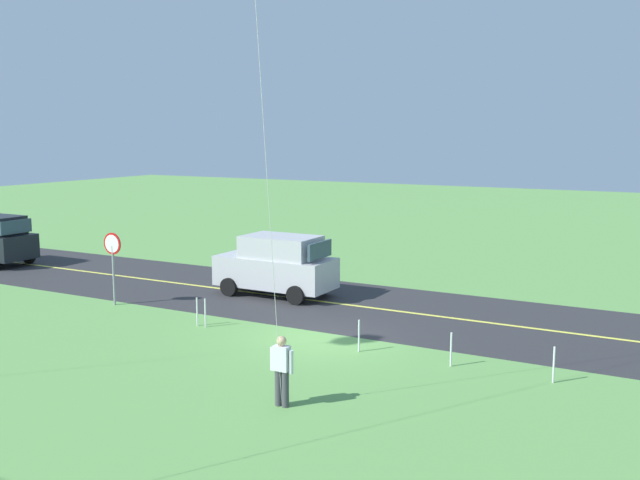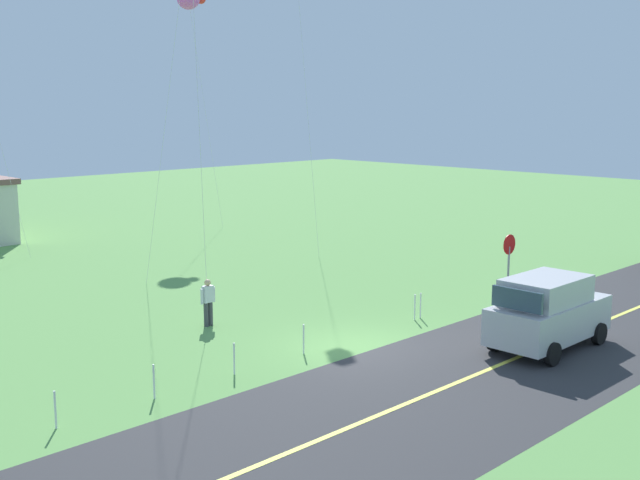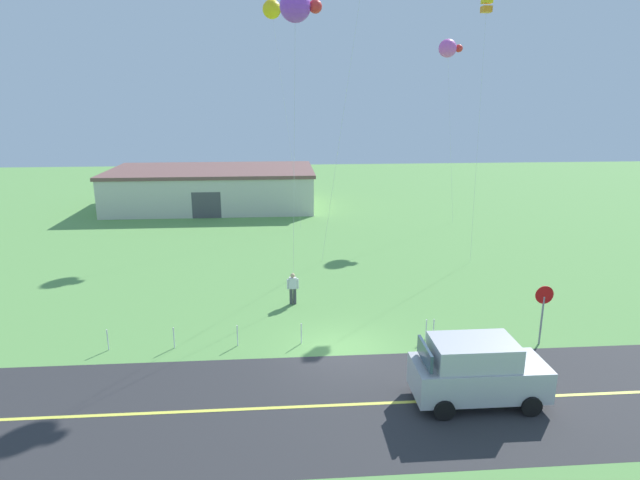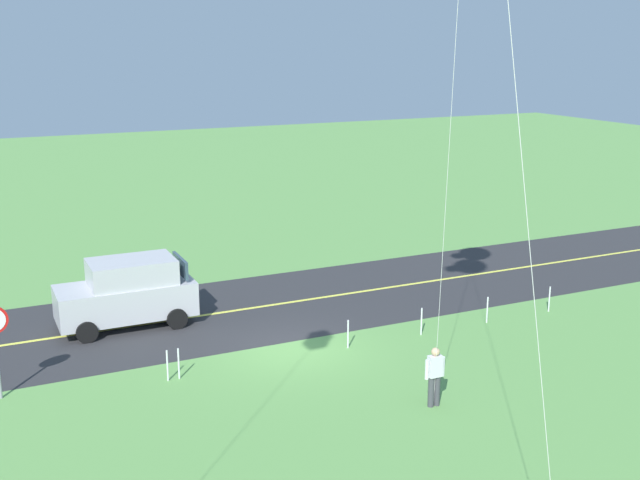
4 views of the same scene
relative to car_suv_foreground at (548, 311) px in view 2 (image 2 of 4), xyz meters
The scene contains 12 objects.
ground_plane 5.93m from the car_suv_foreground, 134.89° to the left, with size 120.00×120.00×0.10m, color #60994C.
asphalt_road 4.26m from the car_suv_foreground, behind, with size 120.00×7.00×0.00m, color #2D2D30.
road_centre_stripe 4.26m from the car_suv_foreground, behind, with size 120.00×0.16×0.00m, color #E5E04C.
car_suv_foreground is the anchor object (origin of this frame).
stop_sign 5.85m from the car_suv_foreground, 43.62° to the left, with size 0.76×0.08×2.56m.
person_adult_near 10.94m from the car_suv_foreground, 122.47° to the left, with size 0.58×0.22×1.60m.
fence_post_0 14.33m from the car_suv_foreground, 160.35° to the left, with size 0.05×0.05×0.90m, color silver.
fence_post_1 11.89m from the car_suv_foreground, 156.08° to the left, with size 0.05×0.05×0.90m, color silver.
fence_post_2 9.60m from the car_suv_foreground, 149.83° to the left, with size 0.05×0.05×0.90m, color silver.
fence_post_3 7.45m from the car_suv_foreground, 139.57° to the left, with size 0.05×0.05×0.90m, color silver.
fence_post_4 4.86m from the car_suv_foreground, 90.61° to the left, with size 0.05×0.05×0.90m, color silver.
fence_post_5 4.88m from the car_suv_foreground, 94.39° to the left, with size 0.05×0.05×0.90m, color silver.
Camera 2 is at (-17.04, -15.67, 7.33)m, focal length 44.12 mm.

